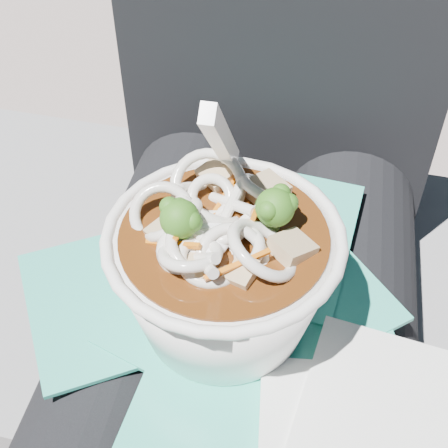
% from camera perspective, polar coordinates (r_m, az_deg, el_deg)
% --- Properties ---
extents(stone_ledge, '(1.03, 0.55, 0.48)m').
position_cam_1_polar(stone_ledge, '(0.94, 2.62, -14.69)').
color(stone_ledge, slate).
rests_on(stone_ledge, ground).
extents(lap, '(0.33, 0.48, 0.15)m').
position_cam_1_polar(lap, '(0.59, 1.29, -11.71)').
color(lap, black).
rests_on(lap, stone_ledge).
extents(person_body, '(0.34, 0.94, 1.02)m').
position_cam_1_polar(person_body, '(0.63, 2.77, -3.85)').
color(person_body, black).
rests_on(person_body, ground).
extents(plastic_bag, '(0.38, 0.39, 0.01)m').
position_cam_1_polar(plastic_bag, '(0.51, 1.50, -9.32)').
color(plastic_bag, teal).
rests_on(plastic_bag, lap).
extents(napkins, '(0.16, 0.17, 0.01)m').
position_cam_1_polar(napkins, '(0.47, 12.78, -17.48)').
color(napkins, silver).
rests_on(napkins, plastic_bag).
extents(udon_bowl, '(0.19, 0.19, 0.21)m').
position_cam_1_polar(udon_bowl, '(0.46, -0.06, -3.96)').
color(udon_bowl, white).
rests_on(udon_bowl, plastic_bag).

